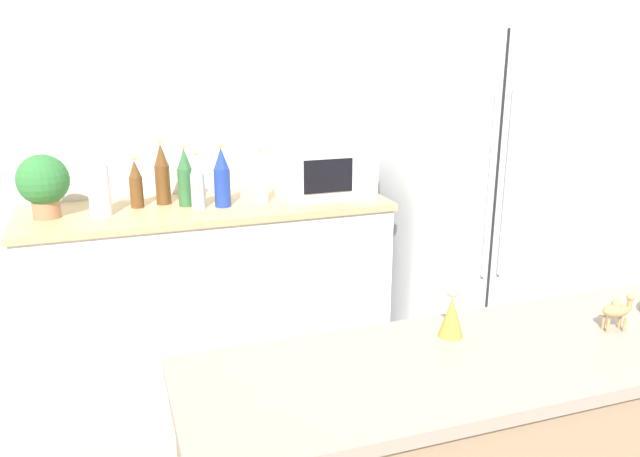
{
  "coord_description": "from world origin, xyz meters",
  "views": [
    {
      "loc": [
        -0.96,
        -0.72,
        1.7
      ],
      "look_at": [
        -0.21,
        1.46,
        1.02
      ],
      "focal_mm": 35.0,
      "sensor_mm": 36.0,
      "label": 1
    }
  ],
  "objects_px": {
    "refrigerator": "(460,188)",
    "back_bottle_3": "(136,184)",
    "back_bottle_5": "(185,178)",
    "back_bottle_2": "(198,182)",
    "paper_towel_roll": "(99,191)",
    "back_bottle_4": "(262,178)",
    "camel_figurine": "(617,310)",
    "wise_man_figurine_blue": "(452,313)",
    "potted_plant": "(43,183)",
    "back_bottle_1": "(222,178)",
    "microwave": "(324,169)",
    "back_bottle_0": "(162,174)"
  },
  "relations": [
    {
      "from": "wise_man_figurine_blue",
      "to": "back_bottle_1",
      "type": "bearing_deg",
      "value": 100.99
    },
    {
      "from": "back_bottle_4",
      "to": "back_bottle_5",
      "type": "distance_m",
      "value": 0.38
    },
    {
      "from": "back_bottle_3",
      "to": "paper_towel_roll",
      "type": "bearing_deg",
      "value": -148.07
    },
    {
      "from": "microwave",
      "to": "back_bottle_0",
      "type": "height_order",
      "value": "back_bottle_0"
    },
    {
      "from": "back_bottle_3",
      "to": "wise_man_figurine_blue",
      "type": "relative_size",
      "value": 1.55
    },
    {
      "from": "paper_towel_roll",
      "to": "wise_man_figurine_blue",
      "type": "height_order",
      "value": "paper_towel_roll"
    },
    {
      "from": "back_bottle_3",
      "to": "back_bottle_4",
      "type": "bearing_deg",
      "value": -12.05
    },
    {
      "from": "potted_plant",
      "to": "paper_towel_roll",
      "type": "relative_size",
      "value": 1.23
    },
    {
      "from": "refrigerator",
      "to": "back_bottle_2",
      "type": "distance_m",
      "value": 1.51
    },
    {
      "from": "back_bottle_2",
      "to": "wise_man_figurine_blue",
      "type": "distance_m",
      "value": 1.74
    },
    {
      "from": "paper_towel_roll",
      "to": "back_bottle_4",
      "type": "bearing_deg",
      "value": -1.66
    },
    {
      "from": "paper_towel_roll",
      "to": "back_bottle_3",
      "type": "xyz_separation_m",
      "value": [
        0.17,
        0.11,
        -0.0
      ]
    },
    {
      "from": "paper_towel_roll",
      "to": "wise_man_figurine_blue",
      "type": "relative_size",
      "value": 1.53
    },
    {
      "from": "paper_towel_roll",
      "to": "camel_figurine",
      "type": "height_order",
      "value": "paper_towel_roll"
    },
    {
      "from": "back_bottle_3",
      "to": "back_bottle_2",
      "type": "bearing_deg",
      "value": -23.21
    },
    {
      "from": "paper_towel_roll",
      "to": "back_bottle_5",
      "type": "xyz_separation_m",
      "value": [
        0.41,
        0.06,
        0.02
      ]
    },
    {
      "from": "potted_plant",
      "to": "paper_towel_roll",
      "type": "xyz_separation_m",
      "value": [
        0.24,
        -0.05,
        -0.05
      ]
    },
    {
      "from": "refrigerator",
      "to": "back_bottle_1",
      "type": "relative_size",
      "value": 5.88
    },
    {
      "from": "back_bottle_2",
      "to": "back_bottle_0",
      "type": "bearing_deg",
      "value": 135.21
    },
    {
      "from": "paper_towel_roll",
      "to": "camel_figurine",
      "type": "xyz_separation_m",
      "value": [
        1.37,
        -1.81,
        -0.05
      ]
    },
    {
      "from": "refrigerator",
      "to": "wise_man_figurine_blue",
      "type": "bearing_deg",
      "value": -122.03
    },
    {
      "from": "back_bottle_1",
      "to": "back_bottle_5",
      "type": "distance_m",
      "value": 0.19
    },
    {
      "from": "wise_man_figurine_blue",
      "to": "camel_figurine",
      "type": "bearing_deg",
      "value": -14.84
    },
    {
      "from": "back_bottle_2",
      "to": "refrigerator",
      "type": "bearing_deg",
      "value": 0.21
    },
    {
      "from": "back_bottle_3",
      "to": "back_bottle_5",
      "type": "relative_size",
      "value": 0.82
    },
    {
      "from": "back_bottle_4",
      "to": "wise_man_figurine_blue",
      "type": "bearing_deg",
      "value": -85.73
    },
    {
      "from": "potted_plant",
      "to": "back_bottle_1",
      "type": "relative_size",
      "value": 0.98
    },
    {
      "from": "back_bottle_5",
      "to": "refrigerator",
      "type": "bearing_deg",
      "value": -2.76
    },
    {
      "from": "refrigerator",
      "to": "back_bottle_3",
      "type": "height_order",
      "value": "refrigerator"
    },
    {
      "from": "paper_towel_roll",
      "to": "wise_man_figurine_blue",
      "type": "bearing_deg",
      "value": -61.71
    },
    {
      "from": "back_bottle_1",
      "to": "potted_plant",
      "type": "bearing_deg",
      "value": 175.86
    },
    {
      "from": "back_bottle_0",
      "to": "back_bottle_3",
      "type": "bearing_deg",
      "value": -167.22
    },
    {
      "from": "back_bottle_5",
      "to": "wise_man_figurine_blue",
      "type": "distance_m",
      "value": 1.83
    },
    {
      "from": "camel_figurine",
      "to": "refrigerator",
      "type": "bearing_deg",
      "value": 71.81
    },
    {
      "from": "refrigerator",
      "to": "potted_plant",
      "type": "xyz_separation_m",
      "value": [
        -2.21,
        0.06,
        0.17
      ]
    },
    {
      "from": "microwave",
      "to": "back_bottle_2",
      "type": "relative_size",
      "value": 1.72
    },
    {
      "from": "back_bottle_2",
      "to": "back_bottle_5",
      "type": "distance_m",
      "value": 0.09
    },
    {
      "from": "potted_plant",
      "to": "back_bottle_3",
      "type": "height_order",
      "value": "potted_plant"
    },
    {
      "from": "back_bottle_2",
      "to": "back_bottle_3",
      "type": "distance_m",
      "value": 0.31
    },
    {
      "from": "microwave",
      "to": "wise_man_figurine_blue",
      "type": "bearing_deg",
      "value": -98.0
    },
    {
      "from": "back_bottle_2",
      "to": "camel_figurine",
      "type": "xyz_separation_m",
      "value": [
        0.91,
        -1.8,
        -0.06
      ]
    },
    {
      "from": "back_bottle_5",
      "to": "wise_man_figurine_blue",
      "type": "relative_size",
      "value": 1.89
    },
    {
      "from": "refrigerator",
      "to": "wise_man_figurine_blue",
      "type": "height_order",
      "value": "refrigerator"
    },
    {
      "from": "microwave",
      "to": "back_bottle_5",
      "type": "height_order",
      "value": "back_bottle_5"
    },
    {
      "from": "back_bottle_2",
      "to": "microwave",
      "type": "bearing_deg",
      "value": 7.02
    },
    {
      "from": "paper_towel_roll",
      "to": "camel_figurine",
      "type": "bearing_deg",
      "value": -52.93
    },
    {
      "from": "potted_plant",
      "to": "back_bottle_3",
      "type": "bearing_deg",
      "value": 8.43
    },
    {
      "from": "back_bottle_1",
      "to": "wise_man_figurine_blue",
      "type": "height_order",
      "value": "back_bottle_1"
    },
    {
      "from": "camel_figurine",
      "to": "back_bottle_4",
      "type": "bearing_deg",
      "value": 108.07
    },
    {
      "from": "back_bottle_1",
      "to": "camel_figurine",
      "type": "xyz_separation_m",
      "value": [
        0.79,
        -1.8,
        -0.07
      ]
    }
  ]
}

